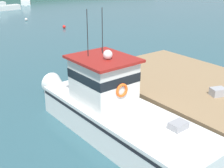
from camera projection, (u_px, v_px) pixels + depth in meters
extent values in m
plane|color=#2D5660|center=(108.00, 132.00, 12.02)|extent=(200.00, 200.00, 0.00)
cylinder|color=#4C3D2D|center=(96.00, 80.00, 16.11)|extent=(0.36, 0.36, 1.00)
cylinder|color=#4C3D2D|center=(163.00, 63.00, 19.01)|extent=(0.36, 0.36, 1.00)
cube|color=#937551|center=(188.00, 81.00, 14.29)|extent=(6.00, 9.00, 0.20)
cube|color=white|center=(122.00, 126.00, 11.43)|extent=(2.72, 8.07, 1.10)
cone|color=white|center=(60.00, 88.00, 14.99)|extent=(1.15, 1.83, 1.10)
cube|color=black|center=(123.00, 115.00, 11.27)|extent=(2.73, 7.91, 0.12)
cube|color=white|center=(123.00, 111.00, 11.21)|extent=(2.76, 8.07, 0.12)
cube|color=silver|center=(103.00, 82.00, 11.77)|extent=(1.96, 2.25, 1.80)
cube|color=black|center=(103.00, 74.00, 11.65)|extent=(1.98, 2.27, 0.36)
cube|color=maroon|center=(103.00, 59.00, 11.42)|extent=(2.21, 2.56, 0.10)
sphere|color=white|center=(108.00, 55.00, 11.11)|extent=(0.36, 0.36, 0.36)
cylinder|color=black|center=(87.00, 33.00, 11.23)|extent=(0.03, 0.03, 1.80)
cylinder|color=black|center=(102.00, 31.00, 11.63)|extent=(0.03, 0.03, 1.80)
cube|color=#939399|center=(178.00, 127.00, 9.88)|extent=(0.61, 0.46, 0.36)
torus|color=orange|center=(173.00, 148.00, 8.94)|extent=(0.58, 0.58, 0.12)
torus|color=#EA5119|center=(122.00, 90.00, 10.94)|extent=(0.54, 0.11, 0.54)
cube|color=#9E9EA3|center=(218.00, 92.00, 12.43)|extent=(0.72, 0.62, 0.33)
cylinder|color=yellow|center=(103.00, 67.00, 15.51)|extent=(0.32, 0.32, 0.34)
cube|color=silver|center=(6.00, 8.00, 45.11)|extent=(4.14, 1.68, 0.73)
cube|color=silver|center=(1.00, 4.00, 44.43)|extent=(1.11, 1.12, 0.55)
cube|color=white|center=(26.00, 1.00, 52.83)|extent=(3.28, 5.09, 0.88)
cone|color=white|center=(26.00, 3.00, 50.10)|extent=(1.28, 1.46, 0.88)
sphere|color=red|center=(64.00, 27.00, 31.99)|extent=(0.35, 0.35, 0.35)
sphere|color=silver|center=(26.00, 19.00, 36.45)|extent=(0.33, 0.33, 0.33)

